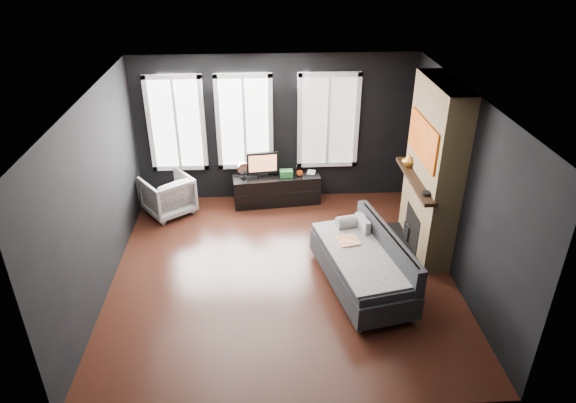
{
  "coord_description": "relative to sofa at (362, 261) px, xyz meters",
  "views": [
    {
      "loc": [
        -0.28,
        -6.25,
        4.6
      ],
      "look_at": [
        0.1,
        0.3,
        1.05
      ],
      "focal_mm": 32.0,
      "sensor_mm": 36.0,
      "label": 1
    }
  ],
  "objects": [
    {
      "name": "book",
      "position": [
        -0.52,
        2.73,
        0.22
      ],
      "size": [
        0.15,
        0.05,
        0.2
      ],
      "primitive_type": "imported",
      "rotation": [
        0.0,
        0.0,
        -0.23
      ],
      "color": "#BFB699",
      "rests_on": "media_console"
    },
    {
      "name": "mantel_clock",
      "position": [
        0.95,
        0.43,
        0.83
      ],
      "size": [
        0.17,
        0.17,
        0.04
      ],
      "primitive_type": "cylinder",
      "rotation": [
        0.0,
        0.0,
        -0.28
      ],
      "color": "black",
      "rests_on": "fireplace"
    },
    {
      "name": "mantel_vase",
      "position": [
        0.95,
        1.43,
        0.9
      ],
      "size": [
        0.21,
        0.22,
        0.19
      ],
      "primitive_type": "imported",
      "rotation": [
        0.0,
        0.0,
        0.1
      ],
      "color": "gold",
      "rests_on": "fireplace"
    },
    {
      "name": "monitor",
      "position": [
        -1.35,
        2.62,
        0.38
      ],
      "size": [
        0.6,
        0.19,
        0.52
      ],
      "primitive_type": null,
      "rotation": [
        0.0,
        0.0,
        0.11
      ],
      "color": "black",
      "rests_on": "media_console"
    },
    {
      "name": "storage_box",
      "position": [
        -0.92,
        2.57,
        0.18
      ],
      "size": [
        0.24,
        0.15,
        0.13
      ],
      "primitive_type": "cube",
      "rotation": [
        0.0,
        0.0,
        0.03
      ],
      "color": "#2A7C31",
      "rests_on": "media_console"
    },
    {
      "name": "armchair",
      "position": [
        -3.05,
        2.33,
        -0.03
      ],
      "size": [
        1.04,
        1.03,
        0.79
      ],
      "primitive_type": "imported",
      "rotation": [
        0.0,
        0.0,
        -2.51
      ],
      "color": "silver",
      "rests_on": "floor"
    },
    {
      "name": "wall_back",
      "position": [
        -1.1,
        2.88,
        0.92
      ],
      "size": [
        5.0,
        0.02,
        2.7
      ],
      "primitive_type": "cube",
      "color": "black",
      "rests_on": "ground"
    },
    {
      "name": "floor",
      "position": [
        -1.1,
        0.38,
        -0.43
      ],
      "size": [
        5.0,
        5.0,
        0.0
      ],
      "primitive_type": "plane",
      "color": "black",
      "rests_on": "ground"
    },
    {
      "name": "windows",
      "position": [
        -1.55,
        2.84,
        1.95
      ],
      "size": [
        4.0,
        0.16,
        1.76
      ],
      "primitive_type": null,
      "color": "white",
      "rests_on": "wall_back"
    },
    {
      "name": "fireplace",
      "position": [
        1.2,
        0.98,
        0.92
      ],
      "size": [
        0.7,
        1.62,
        2.7
      ],
      "primitive_type": null,
      "color": "#93724C",
      "rests_on": "floor"
    },
    {
      "name": "stripe_pillow",
      "position": [
        0.1,
        0.58,
        0.19
      ],
      "size": [
        0.18,
        0.38,
        0.37
      ],
      "primitive_type": "cube",
      "rotation": [
        0.0,
        0.0,
        0.26
      ],
      "color": "gray",
      "rests_on": "sofa"
    },
    {
      "name": "desk_fan",
      "position": [
        -1.7,
        2.56,
        0.27
      ],
      "size": [
        0.28,
        0.28,
        0.31
      ],
      "primitive_type": null,
      "rotation": [
        0.0,
        0.0,
        0.39
      ],
      "color": "gray",
      "rests_on": "media_console"
    },
    {
      "name": "sofa",
      "position": [
        0.0,
        0.0,
        0.0
      ],
      "size": [
        1.38,
        2.15,
        0.85
      ],
      "primitive_type": null,
      "rotation": [
        0.0,
        0.0,
        0.21
      ],
      "color": "#232325",
      "rests_on": "floor"
    },
    {
      "name": "media_console",
      "position": [
        -1.1,
        2.62,
        -0.15
      ],
      "size": [
        1.63,
        0.66,
        0.55
      ],
      "primitive_type": null,
      "rotation": [
        0.0,
        0.0,
        0.1
      ],
      "color": "black",
      "rests_on": "floor"
    },
    {
      "name": "wall_left",
      "position": [
        -3.6,
        0.38,
        0.92
      ],
      "size": [
        0.02,
        5.0,
        2.7
      ],
      "primitive_type": "cube",
      "color": "black",
      "rests_on": "ground"
    },
    {
      "name": "mug",
      "position": [
        -0.67,
        2.6,
        0.18
      ],
      "size": [
        0.13,
        0.12,
        0.12
      ],
      "primitive_type": "imported",
      "rotation": [
        0.0,
        0.0,
        -0.22
      ],
      "color": "#D44515",
      "rests_on": "media_console"
    },
    {
      "name": "wall_right",
      "position": [
        1.4,
        0.38,
        0.92
      ],
      "size": [
        0.02,
        5.0,
        2.7
      ],
      "primitive_type": "cube",
      "color": "black",
      "rests_on": "ground"
    },
    {
      "name": "ceiling",
      "position": [
        -1.1,
        0.38,
        2.27
      ],
      "size": [
        5.0,
        5.0,
        0.0
      ],
      "primitive_type": "plane",
      "color": "white",
      "rests_on": "ground"
    }
  ]
}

